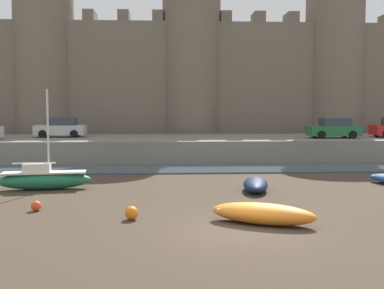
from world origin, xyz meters
TOP-DOWN VIEW (x-y plane):
  - ground_plane at (0.00, 0.00)m, footprint 160.00×160.00m
  - water_channel at (0.00, 15.28)m, footprint 80.00×4.50m
  - quay_road at (0.00, 22.53)m, footprint 71.25×10.00m
  - castle at (-0.00, 31.56)m, footprint 65.87×6.62m
  - rowboat_midflat_right at (1.98, 7.19)m, footprint 1.77×3.46m
  - rowboat_midflat_centre at (0.99, 0.78)m, footprint 3.93×2.64m
  - sailboat_near_channel_right at (-8.69, 8.11)m, footprint 4.75×1.61m
  - mooring_buoy_near_channel at (-3.73, 1.63)m, footprint 0.51×0.51m
  - mooring_buoy_off_centre at (-7.68, 3.26)m, footprint 0.41×0.41m
  - car_quay_centre_east at (-11.37, 23.22)m, footprint 4.11×1.91m
  - car_quay_centre_west at (11.01, 20.88)m, footprint 4.11×1.91m

SIDE VIEW (x-z plane):
  - ground_plane at x=0.00m, z-range 0.00..0.00m
  - water_channel at x=0.00m, z-range 0.00..0.10m
  - mooring_buoy_off_centre at x=-7.68m, z-range 0.00..0.41m
  - mooring_buoy_near_channel at x=-3.73m, z-range 0.00..0.51m
  - rowboat_midflat_right at x=1.98m, z-range 0.02..0.66m
  - rowboat_midflat_centre at x=0.99m, z-range 0.02..0.76m
  - sailboat_near_channel_right at x=-8.69m, z-range -1.99..3.09m
  - quay_road at x=0.00m, z-range 0.00..1.72m
  - car_quay_centre_east at x=-11.37m, z-range 1.69..3.31m
  - car_quay_centre_west at x=11.01m, z-range 1.69..3.31m
  - castle at x=0.00m, z-range -2.56..19.10m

